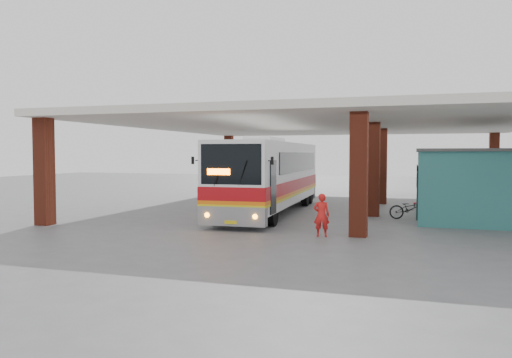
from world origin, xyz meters
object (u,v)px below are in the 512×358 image
object	(u,v)px
motorcycle	(411,208)
red_chair	(419,201)
pedestrian	(322,215)
coach_bus	(270,176)

from	to	relation	value
motorcycle	red_chair	distance (m)	5.40
pedestrian	coach_bus	bearing A→B (deg)	-66.53
coach_bus	red_chair	world-z (taller)	coach_bus
motorcycle	coach_bus	bearing A→B (deg)	75.35
coach_bus	pedestrian	size ratio (longest dim) A/B	8.33
coach_bus	red_chair	size ratio (longest dim) A/B	17.18
motorcycle	red_chair	xyz separation A→B (m)	(0.39, 5.39, -0.14)
coach_bus	motorcycle	bearing A→B (deg)	-6.09
pedestrian	red_chair	size ratio (longest dim) A/B	2.06
pedestrian	red_chair	distance (m)	11.70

